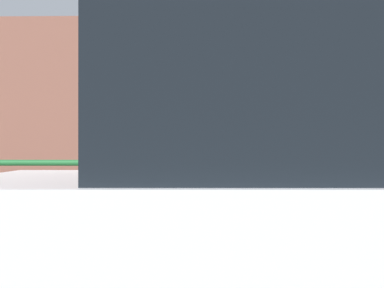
% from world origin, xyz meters
% --- Properties ---
extents(parking_meter, '(0.15, 0.16, 1.50)m').
position_xyz_m(parking_meter, '(-0.34, 0.41, 1.20)').
color(parking_meter, slate).
rests_on(parking_meter, sidewalk_curb).
extents(pedestrian_at_meter, '(0.68, 0.60, 1.76)m').
position_xyz_m(pedestrian_at_meter, '(-0.80, 0.51, 1.17)').
color(pedestrian_at_meter, '#1E233F').
rests_on(pedestrian_at_meter, sidewalk_curb).
extents(background_railing, '(24.06, 0.06, 0.99)m').
position_xyz_m(background_railing, '(0.00, 2.91, 0.86)').
color(background_railing, '#1E602D').
rests_on(background_railing, sidewalk_curb).
extents(backdrop_wall, '(32.00, 0.50, 3.13)m').
position_xyz_m(backdrop_wall, '(0.00, 6.07, 1.57)').
color(backdrop_wall, brown).
rests_on(backdrop_wall, ground).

